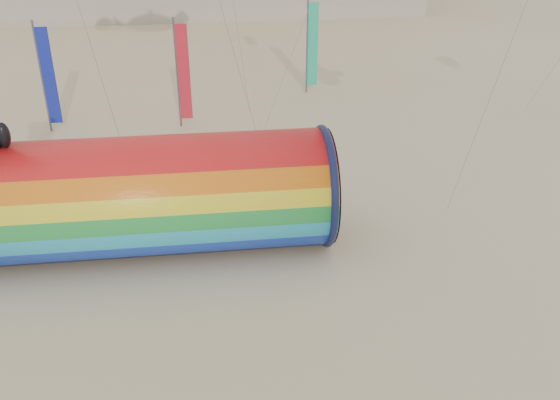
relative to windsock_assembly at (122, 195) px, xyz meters
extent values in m
plane|color=#CCB58C|center=(4.27, -3.24, -2.00)|extent=(160.00, 160.00, 0.00)
cylinder|color=red|center=(0.01, 0.00, -0.10)|extent=(13.04, 3.80, 3.80)
torus|color=#0F1438|center=(6.41, 0.00, -0.10)|extent=(0.26, 3.99, 3.99)
cylinder|color=black|center=(6.56, 0.00, -0.10)|extent=(0.07, 3.77, 3.77)
ellipsoid|color=black|center=(-3.08, -0.11, 2.18)|extent=(0.39, 0.39, 0.78)
cylinder|color=#59595E|center=(-4.59, 11.33, 0.60)|extent=(0.10, 0.10, 5.20)
cube|color=#1622A7|center=(-4.28, 11.33, 0.65)|extent=(0.56, 0.06, 4.50)
cylinder|color=#59595E|center=(1.57, 11.19, 0.60)|extent=(0.10, 0.10, 5.20)
cube|color=red|center=(1.88, 11.19, 0.65)|extent=(0.56, 0.06, 4.50)
cylinder|color=#59595E|center=(8.50, 15.75, 0.60)|extent=(0.10, 0.10, 5.20)
cube|color=#1CB688|center=(8.81, 15.75, 0.65)|extent=(0.56, 0.06, 4.50)
camera|label=1|loc=(2.71, -17.80, 8.84)|focal=40.00mm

